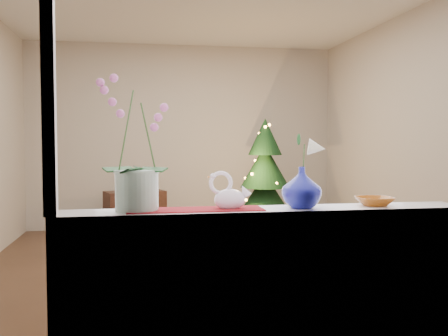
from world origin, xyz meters
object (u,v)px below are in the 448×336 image
at_px(blue_vase, 302,184).
at_px(paperweight, 293,201).
at_px(amber_dish, 374,202).
at_px(xmas_tree, 265,178).
at_px(side_table, 135,212).
at_px(orchid_pot, 136,143).
at_px(swan, 230,191).

relative_size(blue_vase, paperweight, 3.27).
xyz_separation_m(paperweight, amber_dish, (0.47, 0.02, -0.02)).
height_order(amber_dish, xmas_tree, xmas_tree).
distance_m(blue_vase, side_table, 4.58).
distance_m(orchid_pot, amber_dish, 1.33).
height_order(blue_vase, xmas_tree, xmas_tree).
relative_size(paperweight, side_table, 0.10).
bearing_deg(orchid_pot, xmas_tree, 66.61).
bearing_deg(amber_dish, paperweight, -177.36).
height_order(paperweight, amber_dish, paperweight).
bearing_deg(side_table, amber_dish, -91.24).
height_order(blue_vase, side_table, blue_vase).
height_order(swan, side_table, swan).
relative_size(orchid_pot, swan, 3.11).
relative_size(amber_dish, side_table, 0.22).
distance_m(paperweight, side_table, 4.56).
bearing_deg(xmas_tree, amber_dish, -95.61).
relative_size(orchid_pot, blue_vase, 2.74).
xyz_separation_m(swan, amber_dish, (0.81, 0.01, -0.07)).
bearing_deg(swan, orchid_pot, 177.22).
bearing_deg(side_table, swan, -101.37).
relative_size(orchid_pot, side_table, 0.87).
xyz_separation_m(orchid_pot, xmas_tree, (1.67, 3.86, -0.47)).
distance_m(orchid_pot, swan, 0.54).
xyz_separation_m(orchid_pot, blue_vase, (0.86, -0.03, -0.22)).
relative_size(paperweight, xmas_tree, 0.05).
relative_size(paperweight, amber_dish, 0.45).
bearing_deg(amber_dish, swan, -179.51).
height_order(swan, blue_vase, blue_vase).
relative_size(blue_vase, xmas_tree, 0.16).
bearing_deg(paperweight, blue_vase, 0.56).
height_order(paperweight, xmas_tree, xmas_tree).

